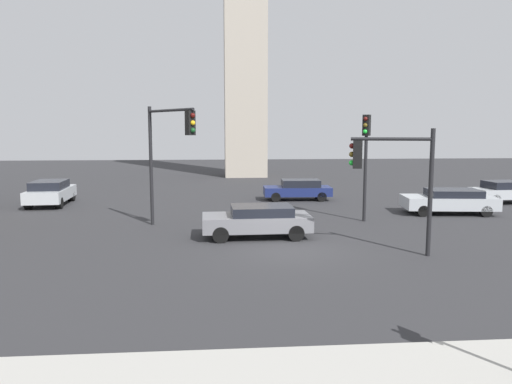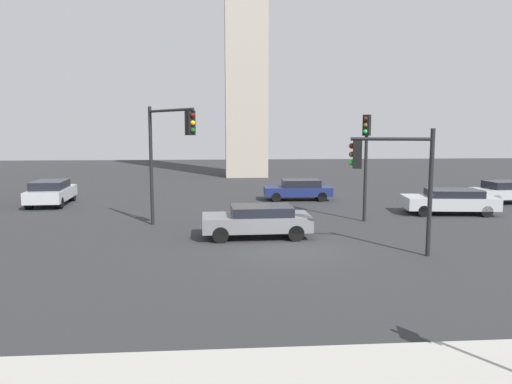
{
  "view_description": "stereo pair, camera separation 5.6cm",
  "coord_description": "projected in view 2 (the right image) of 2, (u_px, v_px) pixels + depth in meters",
  "views": [
    {
      "loc": [
        -2.6,
        -17.88,
        4.49
      ],
      "look_at": [
        -0.88,
        3.53,
        1.74
      ],
      "focal_mm": 34.72,
      "sensor_mm": 36.0,
      "label": 1
    },
    {
      "loc": [
        -2.55,
        -17.88,
        4.49
      ],
      "look_at": [
        -0.88,
        3.53,
        1.74
      ],
      "focal_mm": 34.72,
      "sensor_mm": 36.0,
      "label": 2
    }
  ],
  "objects": [
    {
      "name": "ground_plane",
      "position": [
        287.0,
        250.0,
        18.45
      ],
      "size": [
        109.69,
        109.69,
        0.0
      ],
      "primitive_type": "plane",
      "color": "#2D2D30"
    },
    {
      "name": "skyline_tower",
      "position": [
        246.0,
        28.0,
        45.67
      ],
      "size": [
        3.87,
        3.87,
        27.39
      ],
      "primitive_type": "cube",
      "color": "#A89E8E",
      "rests_on": "ground_plane"
    },
    {
      "name": "car_1",
      "position": [
        450.0,
        201.0,
        26.19
      ],
      "size": [
        4.91,
        2.66,
        1.3
      ],
      "rotation": [
        0.0,
        0.0,
        3.02
      ],
      "color": "#ADB2B7",
      "rests_on": "ground_plane"
    },
    {
      "name": "car_4",
      "position": [
        299.0,
        189.0,
        31.3
      ],
      "size": [
        4.27,
        1.87,
        1.3
      ],
      "rotation": [
        0.0,
        0.0,
        3.11
      ],
      "color": "navy",
      "rests_on": "ground_plane"
    },
    {
      "name": "car_0",
      "position": [
        257.0,
        220.0,
        20.53
      ],
      "size": [
        4.49,
        2.12,
        1.32
      ],
      "rotation": [
        0.0,
        0.0,
        3.16
      ],
      "color": "slate",
      "rests_on": "ground_plane"
    },
    {
      "name": "car_2",
      "position": [
        51.0,
        192.0,
        29.21
      ],
      "size": [
        2.23,
        4.55,
        1.46
      ],
      "rotation": [
        0.0,
        0.0,
        1.62
      ],
      "color": "#ADB2B7",
      "rests_on": "ground_plane"
    },
    {
      "name": "car_3",
      "position": [
        510.0,
        191.0,
        29.97
      ],
      "size": [
        4.6,
        2.19,
        1.35
      ],
      "rotation": [
        0.0,
        0.0,
        0.08
      ],
      "color": "#ADB2B7",
      "rests_on": "ground_plane"
    },
    {
      "name": "traffic_light_0",
      "position": [
        366.0,
        148.0,
        23.72
      ],
      "size": [
        0.45,
        0.49,
        5.15
      ],
      "rotation": [
        0.0,
        0.0,
        -2.19
      ],
      "color": "black",
      "rests_on": "ground_plane"
    },
    {
      "name": "traffic_light_2",
      "position": [
        169.0,
        141.0,
        21.56
      ],
      "size": [
        2.28,
        3.12,
        5.5
      ],
      "rotation": [
        0.0,
        0.0,
        -0.95
      ],
      "color": "black",
      "rests_on": "ground_plane"
    },
    {
      "name": "traffic_light_1",
      "position": [
        391.0,
        168.0,
        17.43
      ],
      "size": [
        2.83,
        0.93,
        4.5
      ],
      "rotation": [
        0.0,
        0.0,
        2.88
      ],
      "color": "black",
      "rests_on": "ground_plane"
    }
  ]
}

